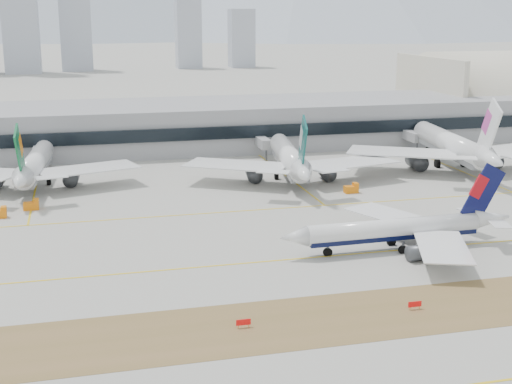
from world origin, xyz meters
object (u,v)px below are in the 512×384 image
object	(u,v)px
widebody_china_air	(453,147)
terminal	(160,126)
widebody_eva	(34,166)
widebody_cathay	(290,160)
taxiing_airliner	(402,229)

from	to	relation	value
widebody_china_air	terminal	xyz separation A→B (m)	(-80.56, 53.49, 1.11)
widebody_eva	widebody_china_air	distance (m)	119.80
widebody_eva	widebody_cathay	world-z (taller)	widebody_cathay
taxiing_airliner	widebody_eva	bearing A→B (deg)	-46.32
taxiing_airliner	terminal	size ratio (longest dim) A/B	0.17
widebody_eva	taxiing_airliner	bearing A→B (deg)	-129.96
widebody_eva	widebody_china_air	bearing A→B (deg)	-88.06
widebody_eva	terminal	distance (m)	61.27
widebody_cathay	widebody_china_air	size ratio (longest dim) A/B	0.89
widebody_cathay	widebody_china_air	distance (m)	51.52
widebody_eva	widebody_cathay	xyz separation A→B (m)	(68.22, -9.54, 0.30)
taxiing_airliner	widebody_eva	world-z (taller)	widebody_eva
taxiing_airliner	widebody_cathay	world-z (taller)	widebody_cathay
widebody_cathay	taxiing_airliner	bearing A→B (deg)	-167.83
taxiing_airliner	terminal	world-z (taller)	taxiing_airliner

